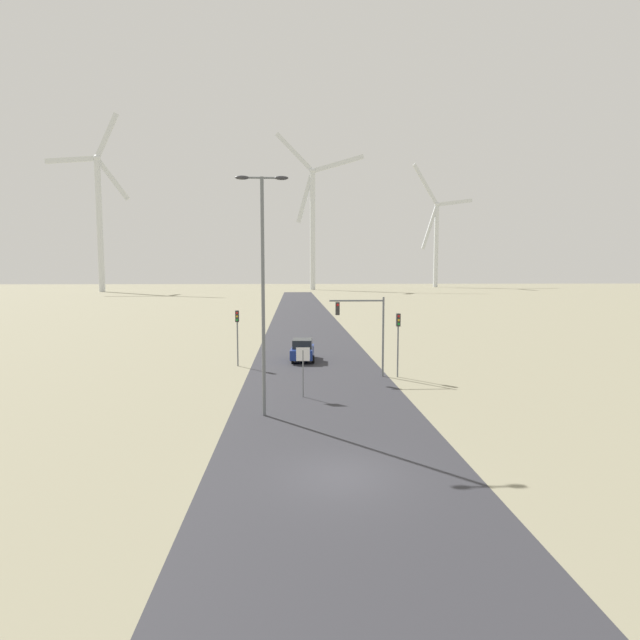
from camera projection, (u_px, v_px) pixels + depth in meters
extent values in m
plane|color=gray|center=(341.00, 475.00, 18.12)|extent=(600.00, 600.00, 0.00)
cube|color=#2D2D33|center=(306.00, 328.00, 65.83)|extent=(10.00, 240.00, 0.01)
cylinder|color=slate|center=(263.00, 299.00, 25.11)|extent=(0.18, 0.18, 12.04)
cylinder|color=slate|center=(262.00, 178.00, 24.54)|extent=(1.93, 0.10, 0.10)
ellipsoid|color=#333338|center=(242.00, 178.00, 24.49)|extent=(0.70, 0.32, 0.20)
ellipsoid|color=#333338|center=(281.00, 178.00, 24.60)|extent=(0.70, 0.32, 0.20)
cylinder|color=slate|center=(303.00, 374.00, 29.37)|extent=(0.07, 0.07, 2.79)
cube|color=white|center=(303.00, 354.00, 29.24)|extent=(0.81, 0.01, 0.81)
cube|color=red|center=(303.00, 354.00, 29.25)|extent=(0.76, 0.02, 0.76)
cylinder|color=slate|center=(237.00, 338.00, 39.00)|extent=(0.11, 0.11, 4.39)
cube|color=#2D2D2D|center=(237.00, 316.00, 38.83)|extent=(0.28, 0.24, 0.90)
sphere|color=red|center=(237.00, 313.00, 38.67)|extent=(0.16, 0.16, 0.16)
sphere|color=gold|center=(237.00, 316.00, 38.70)|extent=(0.16, 0.16, 0.16)
sphere|color=green|center=(237.00, 320.00, 38.72)|extent=(0.16, 0.16, 0.16)
cylinder|color=slate|center=(398.00, 345.00, 34.91)|extent=(0.11, 0.11, 4.49)
cube|color=#2D2D2D|center=(398.00, 320.00, 34.74)|extent=(0.28, 0.24, 0.90)
sphere|color=red|center=(399.00, 316.00, 34.58)|extent=(0.16, 0.16, 0.16)
sphere|color=gold|center=(399.00, 320.00, 34.60)|extent=(0.16, 0.16, 0.16)
sphere|color=green|center=(399.00, 324.00, 34.63)|extent=(0.16, 0.16, 0.16)
cylinder|color=slate|center=(383.00, 337.00, 35.09)|extent=(0.14, 0.14, 5.63)
cylinder|color=slate|center=(357.00, 301.00, 34.74)|extent=(3.80, 0.12, 0.12)
cube|color=#2D2D2D|center=(338.00, 309.00, 34.72)|extent=(0.28, 0.24, 0.90)
sphere|color=red|center=(338.00, 305.00, 34.56)|extent=(0.18, 0.18, 0.18)
cube|color=navy|center=(302.00, 352.00, 41.57)|extent=(2.10, 4.22, 0.80)
cube|color=#1E2328|center=(302.00, 343.00, 41.35)|extent=(1.71, 2.21, 0.70)
cylinder|color=black|center=(293.00, 354.00, 42.83)|extent=(0.22, 0.66, 0.66)
cylinder|color=black|center=(312.00, 354.00, 42.91)|extent=(0.22, 0.66, 0.66)
cylinder|color=black|center=(293.00, 359.00, 40.30)|extent=(0.22, 0.66, 0.66)
cylinder|color=black|center=(313.00, 359.00, 40.39)|extent=(0.22, 0.66, 0.66)
cylinder|color=silver|center=(100.00, 226.00, 186.85)|extent=(2.20, 2.20, 49.42)
sphere|color=silver|center=(97.00, 158.00, 184.50)|extent=(2.60, 2.60, 2.60)
cube|color=silver|center=(70.00, 160.00, 183.07)|extent=(17.42, 2.43, 3.44)
cube|color=silver|center=(113.00, 180.00, 186.11)|extent=(11.53, 1.77, 15.21)
cube|color=silver|center=(107.00, 135.00, 184.32)|extent=(8.86, 1.48, 16.56)
cylinder|color=silver|center=(313.00, 231.00, 209.14)|extent=(2.20, 2.20, 49.20)
sphere|color=silver|center=(313.00, 171.00, 206.80)|extent=(2.60, 2.60, 2.60)
cube|color=silver|center=(305.00, 198.00, 208.29)|extent=(7.52, 2.02, 20.80)
cube|color=silver|center=(339.00, 164.00, 204.93)|extent=(20.61, 4.72, 6.84)
cube|color=silver|center=(294.00, 152.00, 207.18)|extent=(15.73, 3.71, 16.46)
cylinder|color=silver|center=(436.00, 246.00, 248.02)|extent=(2.20, 2.20, 40.63)
sphere|color=silver|center=(437.00, 205.00, 246.08)|extent=(2.60, 2.60, 2.60)
cube|color=silver|center=(455.00, 202.00, 251.39)|extent=(20.85, 9.93, 5.33)
cube|color=silver|center=(425.00, 184.00, 241.69)|extent=(14.47, 7.00, 18.78)
cube|color=silver|center=(430.00, 227.00, 245.15)|extent=(9.13, 4.55, 21.84)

